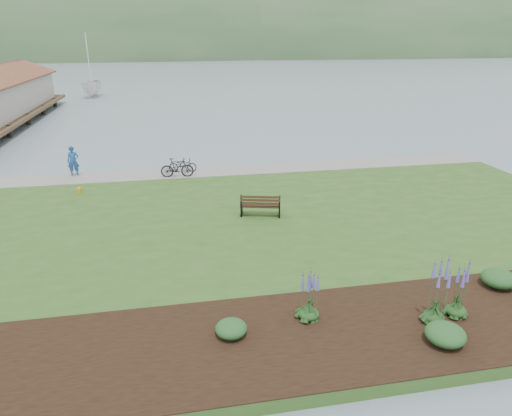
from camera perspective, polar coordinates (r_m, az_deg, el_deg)
The scene contains 17 objects.
ground at distance 21.80m, azimuth -2.01°, elevation -1.37°, with size 600.00×600.00×0.00m, color slate.
lawn at distance 19.91m, azimuth -1.12°, elevation -2.98°, with size 34.00×20.00×0.40m, color #2C531D.
shoreline_path at distance 28.14m, azimuth -4.22°, elevation 4.65°, with size 34.00×2.20×0.03m, color gray.
garden_bed at distance 14.17m, azimuth 16.99°, elevation -13.70°, with size 24.00×4.40×0.04m, color black.
far_hillside at distance 191.52m, azimuth -4.13°, elevation 18.35°, with size 580.00×80.00×38.00m, color #32552F, non-canonical shape.
park_bench at distance 20.82m, azimuth 0.56°, elevation 0.37°, with size 1.92×1.16×1.12m.
person at distance 28.84m, azimuth -21.93°, elevation 5.73°, with size 0.77×0.53×2.11m, color #1F4E8F.
bicycle_a at distance 28.15m, azimuth -9.15°, elevation 5.34°, with size 1.66×0.58×0.87m, color black.
bicycle_b at distance 27.10m, azimuth -9.84°, elevation 4.99°, with size 1.90×0.55×1.15m, color black.
sailboat at distance 70.06m, azimuth -19.70°, elevation 12.93°, with size 10.29×10.48×27.13m, color silver.
pannier at distance 25.79m, azimuth -21.21°, elevation 2.05°, with size 0.18×0.28×0.30m, color gold.
echium_0 at distance 14.12m, azimuth 21.76°, elevation -9.68°, with size 0.62×0.62×2.28m.
echium_1 at distance 14.77m, azimuth 24.03°, elevation -9.75°, with size 0.62×0.62×1.96m.
echium_4 at distance 13.46m, azimuth 6.71°, elevation -10.84°, with size 0.62×0.62×1.82m.
shrub_0 at distance 13.02m, azimuth -3.12°, elevation -14.80°, with size 0.89×0.89×0.44m, color #1E4C21.
shrub_1 at distance 13.70m, azimuth 22.59°, elevation -14.36°, with size 1.08×1.08×0.54m, color #1E4C21.
shrub_2 at distance 17.20m, azimuth 28.09°, elevation -7.77°, with size 1.12×1.12×0.56m, color #1E4C21.
Camera 1 is at (-3.04, -19.95, 8.25)m, focal length 32.00 mm.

